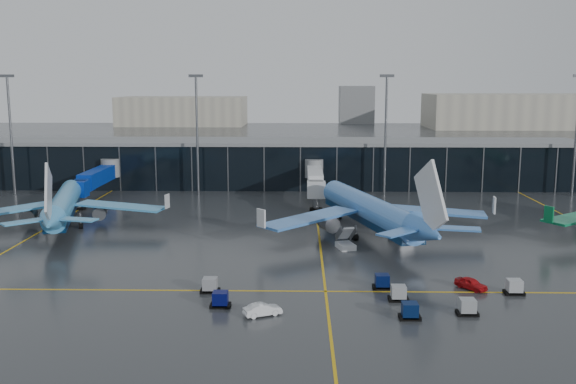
{
  "coord_description": "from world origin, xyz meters",
  "views": [
    {
      "loc": [
        7.11,
        -86.0,
        23.72
      ],
      "look_at": [
        5.0,
        18.0,
        6.0
      ],
      "focal_mm": 40.0,
      "sensor_mm": 36.0,
      "label": 1
    }
  ],
  "objects_px": {
    "service_van_red": "(471,284)",
    "airliner_klm_near": "(369,193)",
    "baggage_carts": "(371,295)",
    "service_van_white": "(263,310)",
    "mobile_airstair": "(346,243)",
    "airliner_arkefly": "(63,191)"
  },
  "relations": [
    {
      "from": "airliner_arkefly",
      "to": "mobile_airstair",
      "type": "height_order",
      "value": "airliner_arkefly"
    },
    {
      "from": "baggage_carts",
      "to": "mobile_airstair",
      "type": "relative_size",
      "value": 10.05
    },
    {
      "from": "baggage_carts",
      "to": "service_van_white",
      "type": "height_order",
      "value": "baggage_carts"
    },
    {
      "from": "airliner_klm_near",
      "to": "service_van_red",
      "type": "xyz_separation_m",
      "value": [
        9.26,
        -26.14,
        -6.11
      ]
    },
    {
      "from": "airliner_arkefly",
      "to": "baggage_carts",
      "type": "bearing_deg",
      "value": -52.23
    },
    {
      "from": "mobile_airstair",
      "to": "airliner_arkefly",
      "type": "bearing_deg",
      "value": 148.32
    },
    {
      "from": "mobile_airstair",
      "to": "service_van_white",
      "type": "relative_size",
      "value": 0.92
    },
    {
      "from": "service_van_red",
      "to": "airliner_klm_near",
      "type": "bearing_deg",
      "value": 70.94
    },
    {
      "from": "baggage_carts",
      "to": "mobile_airstair",
      "type": "xyz_separation_m",
      "value": [
        -1.21,
        22.87,
        0.01
      ]
    },
    {
      "from": "airliner_arkefly",
      "to": "service_van_red",
      "type": "distance_m",
      "value": 67.37
    },
    {
      "from": "mobile_airstair",
      "to": "service_van_red",
      "type": "height_order",
      "value": "mobile_airstair"
    },
    {
      "from": "airliner_klm_near",
      "to": "airliner_arkefly",
      "type": "bearing_deg",
      "value": 157.39
    },
    {
      "from": "airliner_klm_near",
      "to": "service_van_red",
      "type": "relative_size",
      "value": 11.14
    },
    {
      "from": "mobile_airstair",
      "to": "service_van_red",
      "type": "bearing_deg",
      "value": -69.3
    },
    {
      "from": "airliner_klm_near",
      "to": "service_van_red",
      "type": "distance_m",
      "value": 28.39
    },
    {
      "from": "airliner_arkefly",
      "to": "airliner_klm_near",
      "type": "relative_size",
      "value": 0.9
    },
    {
      "from": "airliner_arkefly",
      "to": "service_van_white",
      "type": "xyz_separation_m",
      "value": [
        35.5,
        -40.69,
        -5.46
      ]
    },
    {
      "from": "airliner_klm_near",
      "to": "service_van_white",
      "type": "bearing_deg",
      "value": -128.79
    },
    {
      "from": "airliner_klm_near",
      "to": "service_van_red",
      "type": "height_order",
      "value": "airliner_klm_near"
    },
    {
      "from": "service_van_red",
      "to": "mobile_airstair",
      "type": "bearing_deg",
      "value": 87.63
    },
    {
      "from": "baggage_carts",
      "to": "airliner_arkefly",
      "type": "bearing_deg",
      "value": 142.48
    },
    {
      "from": "airliner_klm_near",
      "to": "baggage_carts",
      "type": "relative_size",
      "value": 1.2
    }
  ]
}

